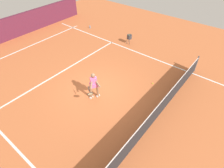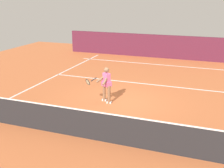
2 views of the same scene
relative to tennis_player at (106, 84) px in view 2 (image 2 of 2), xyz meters
name	(u,v)px [view 2 (image 2 of 2)]	position (x,y,z in m)	size (l,w,h in m)	color
ground_plane	(120,102)	(-0.55, -0.23, -0.85)	(25.68, 25.68, 0.00)	#C66638
court_back_wall	(162,47)	(-0.55, -9.81, -0.01)	(14.56, 0.24, 1.67)	#561E33
baseline_marking	(155,64)	(-0.55, -7.61, -0.84)	(10.56, 0.10, 0.01)	white
service_line_marking	(138,83)	(-0.55, -3.16, -0.84)	(9.56, 0.10, 0.01)	white
sideline_right_marking	(27,90)	(4.23, -0.23, -0.84)	(0.10, 17.75, 0.01)	white
court_net	(85,124)	(-0.55, 3.24, -0.34)	(10.24, 0.08, 1.08)	#4C4C51
tennis_player	(106,84)	(0.00, 0.00, 0.00)	(1.08, 0.77, 1.55)	#8C6647
tennis_ball_near	(165,130)	(-2.90, 1.84, -0.81)	(0.07, 0.07, 0.07)	#D1E533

